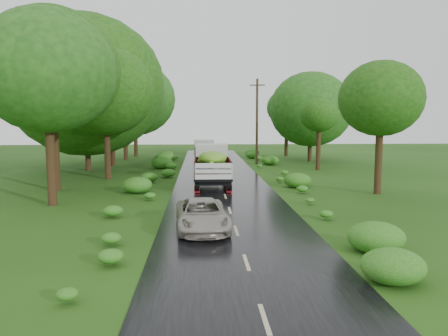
{
  "coord_description": "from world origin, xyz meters",
  "views": [
    {
      "loc": [
        -1.47,
        -17.6,
        4.66
      ],
      "look_at": [
        -0.07,
        8.14,
        1.7
      ],
      "focal_mm": 35.0,
      "sensor_mm": 36.0,
      "label": 1
    }
  ],
  "objects": [
    {
      "name": "road",
      "position": [
        0.0,
        5.0,
        0.01
      ],
      "size": [
        6.5,
        80.0,
        0.02
      ],
      "primitive_type": "cube",
      "color": "black",
      "rests_on": "ground"
    },
    {
      "name": "trees_right",
      "position": [
        9.77,
        24.99,
        5.55
      ],
      "size": [
        5.0,
        29.99,
        7.49
      ],
      "color": "black",
      "rests_on": "ground"
    },
    {
      "name": "truck_near",
      "position": [
        -0.67,
        12.08,
        1.57
      ],
      "size": [
        2.39,
        6.6,
        2.77
      ],
      "rotation": [
        0.0,
        0.0,
        -0.01
      ],
      "color": "black",
      "rests_on": "ground"
    },
    {
      "name": "shrubs",
      "position": [
        0.0,
        14.0,
        0.35
      ],
      "size": [
        11.9,
        44.0,
        0.7
      ],
      "color": "#1C6317",
      "rests_on": "ground"
    },
    {
      "name": "truck_far",
      "position": [
        -0.99,
        26.14,
        1.36
      ],
      "size": [
        2.3,
        5.8,
        2.4
      ],
      "rotation": [
        0.0,
        0.0,
        0.05
      ],
      "color": "black",
      "rests_on": "ground"
    },
    {
      "name": "trees_left",
      "position": [
        -10.15,
        22.31,
        7.15
      ],
      "size": [
        7.48,
        34.56,
        9.85
      ],
      "color": "black",
      "rests_on": "ground"
    },
    {
      "name": "road_lines",
      "position": [
        0.0,
        6.0,
        0.02
      ],
      "size": [
        0.12,
        69.6,
        0.0
      ],
      "color": "#BFB78C",
      "rests_on": "road"
    },
    {
      "name": "ground",
      "position": [
        0.0,
        0.0,
        0.0
      ],
      "size": [
        120.0,
        120.0,
        0.0
      ],
      "primitive_type": "plane",
      "color": "#1B430E",
      "rests_on": "ground"
    },
    {
      "name": "utility_pole",
      "position": [
        4.25,
        26.33,
        4.41
      ],
      "size": [
        1.5,
        0.35,
        8.56
      ],
      "rotation": [
        0.0,
        0.0,
        -0.16
      ],
      "color": "#382616",
      "rests_on": "ground"
    },
    {
      "name": "car",
      "position": [
        -1.42,
        0.23,
        0.65
      ],
      "size": [
        2.4,
        4.66,
        1.26
      ],
      "primitive_type": "imported",
      "rotation": [
        0.0,
        0.0,
        0.07
      ],
      "color": "#ABA398",
      "rests_on": "road"
    }
  ]
}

